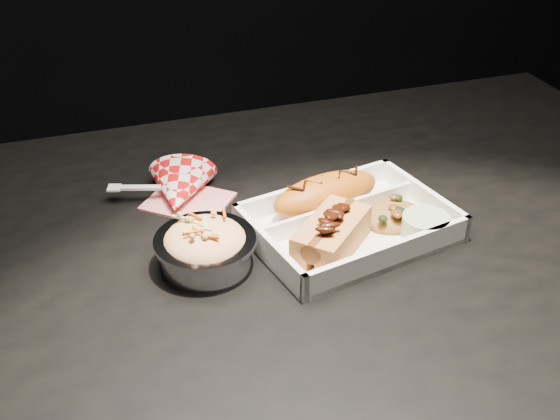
% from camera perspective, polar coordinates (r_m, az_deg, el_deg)
% --- Properties ---
extents(dining_table, '(1.20, 0.80, 0.75)m').
position_cam_1_polar(dining_table, '(0.98, 3.21, -6.02)').
color(dining_table, black).
rests_on(dining_table, ground).
extents(food_tray, '(0.28, 0.23, 0.04)m').
position_cam_1_polar(food_tray, '(0.92, 5.58, -1.43)').
color(food_tray, white).
rests_on(food_tray, dining_table).
extents(fried_pastry, '(0.17, 0.09, 0.05)m').
position_cam_1_polar(fried_pastry, '(0.94, 3.75, 1.32)').
color(fried_pastry, '#C36013').
rests_on(fried_pastry, food_tray).
extents(hotdog, '(0.13, 0.12, 0.06)m').
position_cam_1_polar(hotdog, '(0.86, 4.22, -1.85)').
color(hotdog, '#CF8646').
rests_on(hotdog, food_tray).
extents(fried_rice_mound, '(0.10, 0.09, 0.03)m').
position_cam_1_polar(fried_rice_mound, '(0.94, 9.31, 0.01)').
color(fried_rice_mound, '#A96F31').
rests_on(fried_rice_mound, food_tray).
extents(cupcake_liner, '(0.06, 0.06, 0.03)m').
position_cam_1_polar(cupcake_liner, '(0.91, 11.72, -1.34)').
color(cupcake_liner, '#ADC494').
rests_on(cupcake_liner, food_tray).
extents(foil_coleslaw_cup, '(0.12, 0.12, 0.07)m').
position_cam_1_polar(foil_coleslaw_cup, '(0.85, -6.09, -2.89)').
color(foil_coleslaw_cup, silver).
rests_on(foil_coleslaw_cup, dining_table).
extents(napkin_fork, '(0.18, 0.15, 0.10)m').
position_cam_1_polar(napkin_fork, '(0.99, -8.20, 1.63)').
color(napkin_fork, red).
rests_on(napkin_fork, dining_table).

